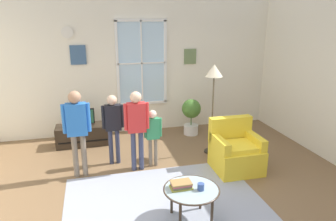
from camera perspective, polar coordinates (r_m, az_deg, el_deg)
The scene contains 16 objects.
ground_plane at distance 4.75m, azimuth 0.11°, elevation -15.44°, with size 6.85×6.31×0.02m, color brown.
back_wall at distance 6.96m, azimuth -5.87°, elevation 8.22°, with size 6.25×0.17×3.00m.
area_rug at distance 4.59m, azimuth -0.68°, elevation -16.51°, with size 2.78×2.00×0.01m, color #999EAD.
tv_stand at distance 6.61m, azimuth -15.40°, elevation -4.36°, with size 1.07×0.45×0.42m.
television at distance 6.49m, azimuth -15.67°, elevation -1.13°, with size 0.50×0.08×0.35m.
armchair at distance 5.45m, azimuth 12.39°, elevation -7.43°, with size 0.76×0.74×0.87m.
coffee_table at distance 4.03m, azimuth 4.35°, elevation -14.63°, with size 0.72×0.72×0.46m.
book_stack at distance 4.00m, azimuth 2.44°, elevation -13.61°, with size 0.28×0.18×0.09m.
cup at distance 3.98m, azimuth 6.10°, elevation -13.85°, with size 0.09×0.09×0.09m, color #334C8C.
remote_near_books at distance 4.06m, azimuth 2.73°, elevation -13.62°, with size 0.04×0.14×0.02m, color black.
person_blue_shirt at distance 5.08m, azimuth -16.51°, elevation -2.48°, with size 0.44×0.20×1.45m.
person_red_shirt at distance 5.13m, azimuth -5.85°, elevation -2.14°, with size 0.42×0.19×1.39m.
person_black_shirt at distance 5.44m, azimuth -10.15°, elevation -2.03°, with size 0.38×0.17×1.27m.
person_green_shirt at distance 5.31m, azimuth -2.83°, elevation -3.94°, with size 0.31×0.14×1.03m.
potted_plant_by_window at distance 6.87m, azimuth 4.33°, elevation -0.56°, with size 0.42×0.42×0.81m.
floor_lamp at distance 5.72m, azimuth 8.48°, elevation 5.66°, with size 0.32×0.32×1.72m.
Camera 1 is at (-0.99, -3.90, 2.52)m, focal length 32.94 mm.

